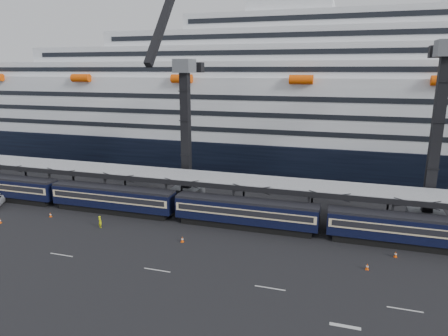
# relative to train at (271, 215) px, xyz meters

# --- Properties ---
(ground) EXTENTS (260.00, 260.00, 0.00)m
(ground) POSITION_rel_train_xyz_m (4.65, -10.00, -2.20)
(ground) COLOR black
(ground) RESTS_ON ground
(lane_markings) EXTENTS (111.00, 4.27, 0.02)m
(lane_markings) POSITION_rel_train_xyz_m (12.80, -15.23, -2.19)
(lane_markings) COLOR beige
(lane_markings) RESTS_ON ground
(train) EXTENTS (133.05, 3.00, 4.05)m
(train) POSITION_rel_train_xyz_m (0.00, 0.00, 0.00)
(train) COLOR black
(train) RESTS_ON ground
(canopy) EXTENTS (130.00, 6.25, 5.53)m
(canopy) POSITION_rel_train_xyz_m (4.65, 4.00, 3.05)
(canopy) COLOR gray
(canopy) RESTS_ON ground
(cruise_ship) EXTENTS (214.09, 28.84, 34.00)m
(cruise_ship) POSITION_rel_train_xyz_m (3.57, 35.99, 10.14)
(cruise_ship) COLOR black
(cruise_ship) RESTS_ON ground
(crane_dark_near) EXTENTS (4.50, 17.75, 35.08)m
(crane_dark_near) POSITION_rel_train_xyz_m (-15.35, 8.59, 9.73)
(crane_dark_near) COLOR #505358
(crane_dark_near) RESTS_ON ground
(crane_dark_mid) EXTENTS (4.50, 18.24, 39.64)m
(crane_dark_mid) POSITION_rel_train_xyz_m (19.65, 7.59, 11.16)
(crane_dark_mid) COLOR #505358
(crane_dark_mid) RESTS_ON ground
(worker) EXTENTS (0.70, 0.60, 1.63)m
(worker) POSITION_rel_train_xyz_m (-21.83, -5.67, -1.39)
(worker) COLOR #E7F10C
(worker) RESTS_ON ground
(traffic_cone_a) EXTENTS (0.37, 0.37, 0.74)m
(traffic_cone_a) POSITION_rel_train_xyz_m (-35.89, -8.39, -1.83)
(traffic_cone_a) COLOR #F55107
(traffic_cone_a) RESTS_ON ground
(traffic_cone_b) EXTENTS (0.34, 0.34, 0.69)m
(traffic_cone_b) POSITION_rel_train_xyz_m (-30.95, -4.36, -1.86)
(traffic_cone_b) COLOR #F55107
(traffic_cone_b) RESTS_ON ground
(traffic_cone_c) EXTENTS (0.37, 0.37, 0.74)m
(traffic_cone_c) POSITION_rel_train_xyz_m (-9.58, -6.72, -1.84)
(traffic_cone_c) COLOR #F55107
(traffic_cone_c) RESTS_ON ground
(traffic_cone_d) EXTENTS (0.35, 0.35, 0.71)m
(traffic_cone_d) POSITION_rel_train_xyz_m (11.73, -7.35, -1.85)
(traffic_cone_d) COLOR #F55107
(traffic_cone_d) RESTS_ON ground
(traffic_cone_e) EXTENTS (0.35, 0.35, 0.70)m
(traffic_cone_e) POSITION_rel_train_xyz_m (14.88, -3.36, -1.85)
(traffic_cone_e) COLOR #F55107
(traffic_cone_e) RESTS_ON ground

